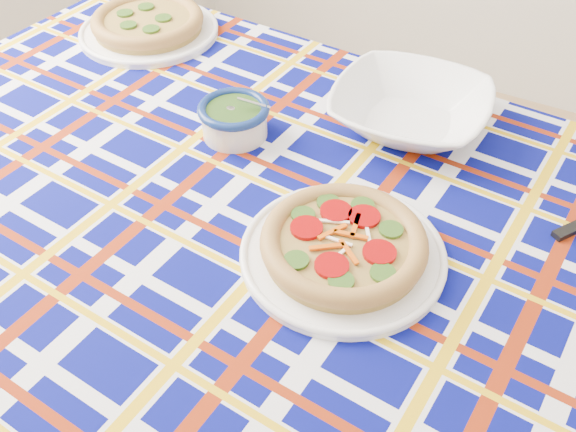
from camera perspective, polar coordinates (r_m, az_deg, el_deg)
The scene contains 6 objects.
dining_table at distance 1.19m, azimuth -1.84°, elevation -2.14°, with size 1.83×1.21×0.82m.
tablecloth at distance 1.18m, azimuth -1.87°, elevation -1.21°, with size 1.79×1.13×0.12m, color #050963, non-canonical shape.
main_focaccia_plate at distance 1.03m, azimuth 4.97°, elevation -2.44°, with size 0.34×0.34×0.07m, color olive, non-canonical shape.
pesto_bowl at distance 1.28m, azimuth -4.81°, elevation 8.77°, with size 0.14×0.14×0.08m, color #19330E, non-canonical shape.
serving_bowl at distance 1.33m, azimuth 10.80°, elevation 9.31°, with size 0.31×0.31×0.08m, color white.
second_focaccia_plate at distance 1.68m, azimuth -12.36°, elevation 16.46°, with size 0.35×0.35×0.06m, color olive, non-canonical shape.
Camera 1 is at (-0.05, -0.67, 1.60)m, focal length 40.00 mm.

